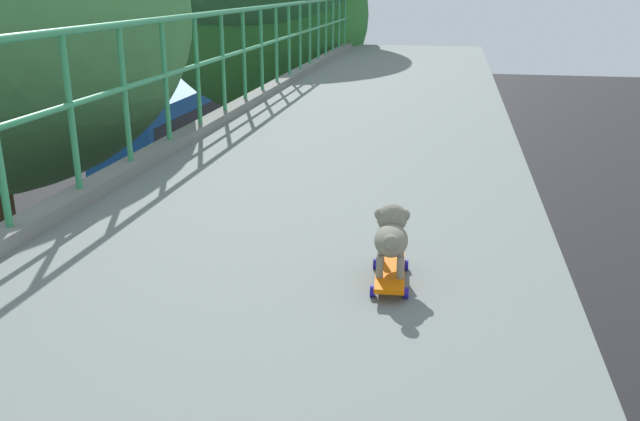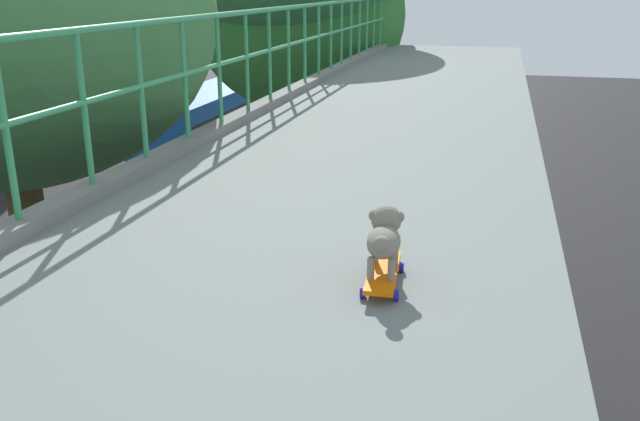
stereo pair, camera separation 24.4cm
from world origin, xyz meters
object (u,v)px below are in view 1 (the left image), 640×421
car_white_fifth (14,372)px  toy_skateboard (390,271)px  small_dog (391,233)px  city_bus (175,123)px

car_white_fifth → toy_skateboard: size_ratio=7.88×
small_dog → toy_skateboard: bearing=-83.8°
car_white_fifth → small_dog: (7.33, -6.30, 5.58)m
toy_skateboard → small_dog: (-0.00, 0.02, 0.20)m
car_white_fifth → small_dog: bearing=-40.7°
car_white_fifth → city_bus: (-3.82, 16.94, 1.17)m
toy_skateboard → car_white_fifth: bearing=139.2°
city_bus → toy_skateboard: (11.15, -23.26, 4.21)m
car_white_fifth → city_bus: bearing=102.7°
car_white_fifth → city_bus: 17.41m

